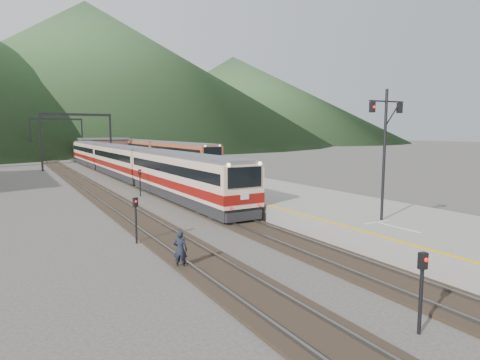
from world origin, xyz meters
TOP-DOWN VIEW (x-y plane):
  - track_main at (0.00, 40.00)m, footprint 2.60×200.00m
  - track_far at (-5.00, 40.00)m, footprint 2.60×200.00m
  - track_second at (11.50, 40.00)m, footprint 2.60×200.00m
  - platform at (5.60, 38.00)m, footprint 8.00×100.00m
  - gantry_near at (-2.85, 55.00)m, footprint 9.55×0.25m
  - gantry_far at (-2.85, 80.00)m, footprint 9.55×0.25m
  - station_shed at (5.60, 78.00)m, footprint 9.40×4.40m
  - hill_b at (30.00, 230.00)m, footprint 220.00×220.00m
  - hill_c at (110.00, 210.00)m, footprint 160.00×160.00m
  - main_train at (0.00, 41.65)m, footprint 2.74×56.19m
  - second_train at (11.50, 61.92)m, footprint 3.12×42.41m
  - signal_mast at (4.39, 7.43)m, footprint 2.20×0.34m
  - short_signal_a at (-2.44, 0.33)m, footprint 0.25×0.20m
  - short_signal_b at (-2.16, 27.03)m, footprint 0.22×0.16m
  - short_signal_c at (-6.53, 12.96)m, footprint 0.26×0.22m
  - worker at (-6.06, 8.44)m, footprint 0.68×0.64m

SIDE VIEW (x-z plane):
  - track_main at x=0.00m, z-range -0.05..0.18m
  - track_far at x=-5.00m, z-range -0.05..0.18m
  - track_second at x=11.50m, z-range -0.05..0.18m
  - platform at x=5.60m, z-range 0.00..1.00m
  - worker at x=-6.06m, z-range 0.00..1.57m
  - short_signal_a at x=-2.44m, z-range 0.33..2.60m
  - short_signal_b at x=-2.16m, z-range 0.33..2.60m
  - short_signal_c at x=-6.53m, z-range 0.33..2.60m
  - main_train at x=0.00m, z-range 0.23..3.57m
  - second_train at x=11.50m, z-range 0.23..4.03m
  - station_shed at x=5.60m, z-range 1.02..4.12m
  - signal_mast at x=4.39m, z-range 1.73..8.24m
  - gantry_near at x=-2.85m, z-range 1.59..9.59m
  - gantry_far at x=-2.85m, z-range 1.59..9.59m
  - hill_c at x=110.00m, z-range 0.00..50.00m
  - hill_b at x=30.00m, z-range 0.00..75.00m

